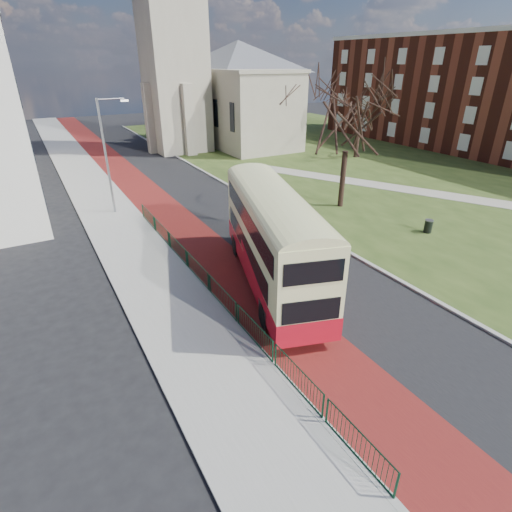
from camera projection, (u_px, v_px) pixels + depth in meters
ground at (305, 316)px, 18.00m from camera, size 160.00×160.00×0.00m
road_carriageway at (182, 194)px, 34.26m from camera, size 9.00×120.00×0.01m
bus_lane at (151, 199)px, 33.06m from camera, size 3.40×120.00×0.01m
pavement_west at (103, 206)px, 31.35m from camera, size 4.00×120.00×0.12m
kerb_west at (129, 202)px, 32.24m from camera, size 0.25×120.00×0.13m
kerb_east at (221, 181)px, 37.83m from camera, size 0.25×80.00×0.13m
grass_green at (375, 158)px, 46.67m from camera, size 40.00×80.00×0.04m
footpath at (424, 192)px, 34.64m from camera, size 18.84×32.82×0.03m
pedestrian_railing at (208, 283)px, 19.57m from camera, size 0.07×24.00×1.12m
gothic_church at (208, 34)px, 47.40m from camera, size 16.38×18.00×40.00m
brick_terrace at (479, 93)px, 48.34m from camera, size 10.30×44.30×13.50m
streetlamp at (107, 151)px, 28.08m from camera, size 2.13×0.18×8.00m
bus at (273, 235)px, 19.37m from camera, size 5.92×11.66×4.76m
winter_tree_near at (350, 103)px, 28.10m from camera, size 9.92×9.92×10.98m
winter_tree_far at (361, 106)px, 44.77m from camera, size 6.35×6.35×8.16m
litter_bin at (428, 226)px, 26.43m from camera, size 0.58×0.58×0.88m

